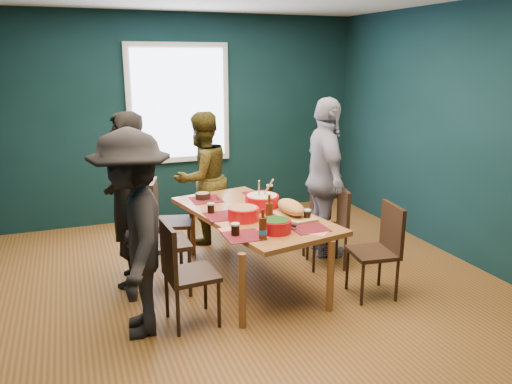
# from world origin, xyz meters

# --- Properties ---
(room) EXTENTS (5.01, 5.01, 2.71)m
(room) POSITION_xyz_m (0.00, 0.27, 1.37)
(room) COLOR brown
(room) RESTS_ON ground
(dining_table) EXTENTS (1.25, 1.96, 0.69)m
(dining_table) POSITION_xyz_m (0.20, 0.21, 0.63)
(dining_table) COLOR #A45B31
(dining_table) RESTS_ON floor
(chair_left_far) EXTENTS (0.50, 0.50, 0.89)m
(chair_left_far) POSITION_xyz_m (-0.52, 0.99, 0.52)
(chair_left_far) COLOR black
(chair_left_far) RESTS_ON floor
(chair_left_mid) EXTENTS (0.45, 0.45, 0.99)m
(chair_left_mid) POSITION_xyz_m (-0.75, 0.25, 0.58)
(chair_left_mid) COLOR black
(chair_left_mid) RESTS_ON floor
(chair_left_near) EXTENTS (0.42, 0.42, 0.88)m
(chair_left_near) POSITION_xyz_m (-0.64, -0.40, 0.51)
(chair_left_near) COLOR black
(chair_left_near) RESTS_ON floor
(chair_right_far) EXTENTS (0.42, 0.42, 0.82)m
(chair_right_far) POSITION_xyz_m (1.14, 0.76, 0.48)
(chair_right_far) COLOR black
(chair_right_far) RESTS_ON floor
(chair_right_mid) EXTENTS (0.46, 0.46, 0.84)m
(chair_right_mid) POSITION_xyz_m (1.11, 0.23, 0.49)
(chair_right_mid) COLOR black
(chair_right_mid) RESTS_ON floor
(chair_right_near) EXTENTS (0.44, 0.44, 0.86)m
(chair_right_near) POSITION_xyz_m (1.18, -0.51, 0.50)
(chair_right_near) COLOR black
(chair_right_near) RESTS_ON floor
(person_far_left) EXTENTS (0.53, 0.68, 1.66)m
(person_far_left) POSITION_xyz_m (-0.94, 0.58, 0.83)
(person_far_left) COLOR black
(person_far_left) RESTS_ON floor
(person_back) EXTENTS (0.92, 0.84, 1.54)m
(person_back) POSITION_xyz_m (0.02, 1.44, 0.77)
(person_back) COLOR black
(person_back) RESTS_ON floor
(person_right) EXTENTS (0.63, 1.08, 1.74)m
(person_right) POSITION_xyz_m (1.17, 0.57, 0.87)
(person_right) COLOR white
(person_right) RESTS_ON floor
(person_near_left) EXTENTS (0.72, 1.12, 1.64)m
(person_near_left) POSITION_xyz_m (-0.99, -0.37, 0.82)
(person_near_left) COLOR black
(person_near_left) RESTS_ON floor
(bowl_salad) EXTENTS (0.29, 0.29, 0.12)m
(bowl_salad) POSITION_xyz_m (0.04, 0.03, 0.75)
(bowl_salad) COLOR red
(bowl_salad) RESTS_ON dining_table
(bowl_dumpling) EXTENTS (0.34, 0.34, 0.31)m
(bowl_dumpling) POSITION_xyz_m (0.33, 0.30, 0.77)
(bowl_dumpling) COLOR red
(bowl_dumpling) RESTS_ON dining_table
(bowl_herbs) EXTENTS (0.26, 0.26, 0.11)m
(bowl_herbs) POSITION_xyz_m (0.19, -0.38, 0.75)
(bowl_herbs) COLOR red
(bowl_herbs) RESTS_ON dining_table
(cutting_board) EXTENTS (0.36, 0.68, 0.15)m
(cutting_board) POSITION_xyz_m (0.50, -0.01, 0.76)
(cutting_board) COLOR tan
(cutting_board) RESTS_ON dining_table
(small_bowl) EXTENTS (0.16, 0.16, 0.07)m
(small_bowl) POSITION_xyz_m (-0.13, 0.85, 0.73)
(small_bowl) COLOR black
(small_bowl) RESTS_ON dining_table
(beer_bottle_a) EXTENTS (0.07, 0.07, 0.25)m
(beer_bottle_a) POSITION_xyz_m (0.02, -0.49, 0.78)
(beer_bottle_a) COLOR #4D1E0D
(beer_bottle_a) RESTS_ON dining_table
(beer_bottle_b) EXTENTS (0.07, 0.07, 0.27)m
(beer_bottle_b) POSITION_xyz_m (0.22, -0.15, 0.79)
(beer_bottle_b) COLOR #4D1E0D
(beer_bottle_b) RESTS_ON dining_table
(cola_glass_a) EXTENTS (0.08, 0.08, 0.11)m
(cola_glass_a) POSITION_xyz_m (-0.16, -0.34, 0.75)
(cola_glass_a) COLOR black
(cola_glass_a) RESTS_ON dining_table
(cola_glass_b) EXTENTS (0.07, 0.07, 0.09)m
(cola_glass_b) POSITION_xyz_m (0.59, -0.16, 0.74)
(cola_glass_b) COLOR black
(cola_glass_b) RESTS_ON dining_table
(cola_glass_c) EXTENTS (0.07, 0.07, 0.10)m
(cola_glass_c) POSITION_xyz_m (0.61, 0.79, 0.75)
(cola_glass_c) COLOR black
(cola_glass_c) RESTS_ON dining_table
(cola_glass_d) EXTENTS (0.07, 0.07, 0.10)m
(cola_glass_d) POSITION_xyz_m (-0.18, 0.34, 0.75)
(cola_glass_d) COLOR black
(cola_glass_d) RESTS_ON dining_table
(napkin_a) EXTENTS (0.16, 0.16, 0.00)m
(napkin_a) POSITION_xyz_m (0.56, 0.26, 0.69)
(napkin_a) COLOR #EC636A
(napkin_a) RESTS_ON dining_table
(napkin_b) EXTENTS (0.14, 0.14, 0.00)m
(napkin_b) POSITION_xyz_m (-0.18, -0.18, 0.69)
(napkin_b) COLOR #EC636A
(napkin_b) RESTS_ON dining_table
(napkin_c) EXTENTS (0.22, 0.22, 0.00)m
(napkin_c) POSITION_xyz_m (0.51, -0.53, 0.69)
(napkin_c) COLOR #EC636A
(napkin_c) RESTS_ON dining_table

